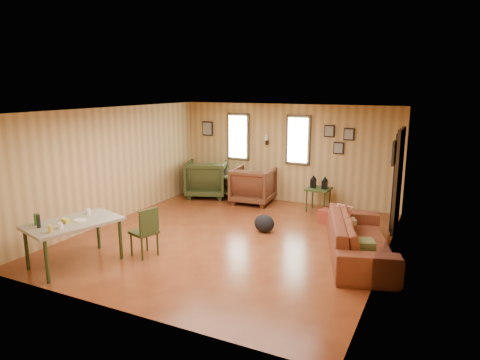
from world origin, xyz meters
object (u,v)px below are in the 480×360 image
at_px(recliner_brown, 253,184).
at_px(side_table, 319,187).
at_px(end_table, 231,183).
at_px(recliner_green, 207,177).
at_px(dining_table, 72,225).
at_px(sofa, 360,231).

xyz_separation_m(recliner_brown, side_table, (1.63, 0.03, 0.08)).
bearing_deg(side_table, end_table, 178.75).
relative_size(recliner_green, end_table, 1.36).
bearing_deg(recliner_green, dining_table, 72.70).
height_order(sofa, recliner_green, recliner_green).
bearing_deg(sofa, recliner_brown, 34.59).
bearing_deg(sofa, recliner_green, 43.59).
height_order(recliner_brown, recliner_green, recliner_green).
relative_size(recliner_brown, side_table, 1.17).
height_order(recliner_green, side_table, recliner_green).
relative_size(end_table, dining_table, 0.48).
xyz_separation_m(recliner_brown, end_table, (-0.66, 0.08, -0.06)).
distance_m(recliner_green, dining_table, 4.70).
relative_size(sofa, side_table, 2.88).
bearing_deg(side_table, recliner_brown, -178.88).
relative_size(end_table, side_table, 0.92).
distance_m(recliner_brown, side_table, 1.63).
distance_m(sofa, recliner_brown, 3.83).
bearing_deg(dining_table, recliner_green, 109.80).
bearing_deg(side_table, dining_table, -119.91).
distance_m(recliner_green, end_table, 0.68).
bearing_deg(sofa, side_table, 12.74).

